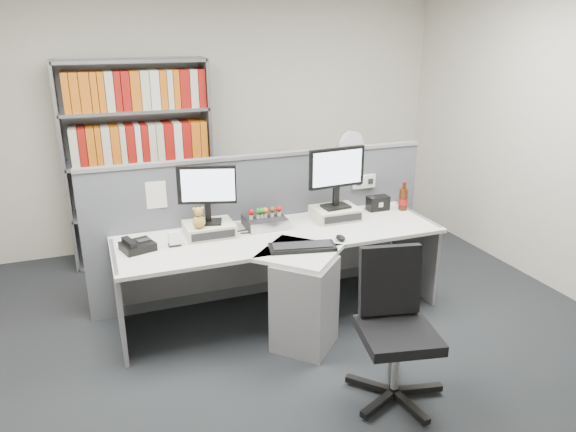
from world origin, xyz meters
name	(u,v)px	position (x,y,z in m)	size (l,w,h in m)	color
ground	(320,367)	(0.00, 0.00, 0.00)	(5.50, 5.50, 0.00)	#26292D
room_shell	(326,112)	(0.00, 0.00, 1.79)	(5.04, 5.54, 2.72)	beige
partition	(264,224)	(0.00, 1.25, 0.65)	(3.00, 0.08, 1.27)	#575B62
desk	(290,274)	(0.00, 0.60, 0.46)	(2.60, 1.20, 0.72)	silver
monitor_riser_left	(209,229)	(-0.54, 0.98, 0.77)	(0.38, 0.31, 0.10)	beige
monitor_riser_right	(336,213)	(0.56, 0.98, 0.77)	(0.38, 0.31, 0.10)	beige
monitor_left	(207,189)	(-0.54, 0.98, 1.10)	(0.44, 0.20, 0.46)	black
monitor_right	(337,172)	(0.56, 0.98, 1.13)	(0.51, 0.18, 0.52)	black
desktop_pc	(265,222)	(-0.07, 1.01, 0.76)	(0.32, 0.29, 0.09)	black
figurines	(265,212)	(-0.08, 0.99, 0.86)	(0.29, 0.05, 0.09)	beige
keyboard	(302,247)	(0.04, 0.46, 0.74)	(0.52, 0.28, 0.03)	black
mouse	(341,238)	(0.38, 0.51, 0.74)	(0.07, 0.11, 0.04)	black
desk_phone	(137,246)	(-1.11, 0.86, 0.76)	(0.27, 0.26, 0.10)	black
desk_calendar	(174,240)	(-0.84, 0.85, 0.77)	(0.09, 0.07, 0.11)	black
plush_toy	(199,219)	(-0.63, 0.90, 0.89)	(0.10, 0.10, 0.17)	#AA8A38
speaker	(378,203)	(1.01, 1.06, 0.78)	(0.19, 0.11, 0.13)	black
cola_bottle	(403,199)	(1.23, 0.98, 0.82)	(0.08, 0.08, 0.27)	#3F190A
shelving_unit	(140,165)	(-0.90, 2.44, 0.98)	(1.41, 0.40, 2.00)	gray
filing_cabinet	(348,214)	(1.20, 1.99, 0.35)	(0.45, 0.61, 0.70)	gray
desk_fan	(350,151)	(1.20, 1.99, 1.05)	(0.33, 0.20, 0.56)	white
office_chair	(394,322)	(0.33, -0.40, 0.51)	(0.63, 0.62, 0.96)	silver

